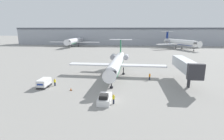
{
  "coord_description": "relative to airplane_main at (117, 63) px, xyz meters",
  "views": [
    {
      "loc": [
        3.86,
        -29.9,
        13.04
      ],
      "look_at": [
        0.0,
        10.04,
        3.57
      ],
      "focal_mm": 28.0,
      "sensor_mm": 36.0,
      "label": 1
    }
  ],
  "objects": [
    {
      "name": "airplane_parked_far_left",
      "position": [
        -37.59,
        80.04,
        0.62
      ],
      "size": [
        37.99,
        32.98,
        11.33
      ],
      "color": "white",
      "rests_on": "ground"
    },
    {
      "name": "airplane_parked_far_right",
      "position": [
        37.43,
        72.1,
        0.66
      ],
      "size": [
        33.19,
        31.97,
        11.32
      ],
      "color": "white",
      "rests_on": "ground"
    },
    {
      "name": "worker_by_wing",
      "position": [
        8.9,
        -4.32,
        -2.63
      ],
      "size": [
        0.4,
        0.25,
        1.79
      ],
      "color": "#232838",
      "rests_on": "ground"
    },
    {
      "name": "luggage_cart",
      "position": [
        -15.84,
        -12.51,
        -2.62
      ],
      "size": [
        1.99,
        3.78,
        1.91
      ],
      "color": "#232326",
      "rests_on": "ground"
    },
    {
      "name": "pushback_tug",
      "position": [
        -0.86,
        -19.55,
        -2.9
      ],
      "size": [
        2.19,
        4.8,
        1.82
      ],
      "color": "silver",
      "rests_on": "ground"
    },
    {
      "name": "terminal_building",
      "position": [
        -0.52,
        100.89,
        3.46
      ],
      "size": [
        180.0,
        16.8,
        14.01
      ],
      "color": "#9EA3AD",
      "rests_on": "ground"
    },
    {
      "name": "ground_plane",
      "position": [
        -0.52,
        -19.11,
        -3.58
      ],
      "size": [
        600.0,
        600.0,
        0.0
      ],
      "primitive_type": "plane",
      "color": "gray"
    },
    {
      "name": "airplane_main",
      "position": [
        0.0,
        0.0,
        0.0
      ],
      "size": [
        27.88,
        29.21,
        9.47
      ],
      "color": "white",
      "rests_on": "ground"
    },
    {
      "name": "worker_on_apron",
      "position": [
        -13.78,
        -11.36,
        -2.67
      ],
      "size": [
        0.4,
        0.24,
        1.74
      ],
      "color": "#232838",
      "rests_on": "ground"
    },
    {
      "name": "traffic_cone_left",
      "position": [
        -8.99,
        -14.18,
        -3.28
      ],
      "size": [
        0.51,
        0.51,
        0.63
      ],
      "color": "black",
      "rests_on": "ground"
    },
    {
      "name": "worker_near_tug",
      "position": [
        0.83,
        -20.17,
        -2.6
      ],
      "size": [
        0.4,
        0.26,
        1.84
      ],
      "color": "#232838",
      "rests_on": "ground"
    },
    {
      "name": "jet_bridge",
      "position": [
        17.05,
        -6.33,
        0.88
      ],
      "size": [
        3.2,
        15.19,
        6.19
      ],
      "color": "#2D2D33",
      "rests_on": "ground"
    }
  ]
}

